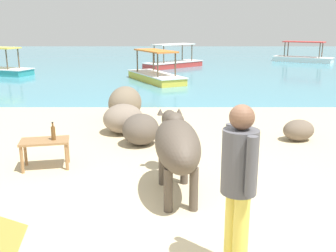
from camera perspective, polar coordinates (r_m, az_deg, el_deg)
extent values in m
cube|color=#CCB78E|center=(4.32, -0.54, -17.20)|extent=(18.00, 14.00, 0.04)
cube|color=teal|center=(25.77, -0.19, 9.62)|extent=(60.00, 36.00, 0.03)
cylinder|color=#4C4238|center=(5.60, -0.94, -5.93)|extent=(0.11, 0.11, 0.57)
cylinder|color=#4C4238|center=(5.64, 2.31, -5.81)|extent=(0.11, 0.11, 0.57)
cylinder|color=#4C4238|center=(4.82, -0.07, -9.51)|extent=(0.11, 0.11, 0.57)
cylinder|color=#4C4238|center=(4.85, 3.73, -9.34)|extent=(0.11, 0.11, 0.57)
ellipsoid|color=#4C4238|center=(5.07, 1.25, -2.73)|extent=(0.73, 1.61, 0.62)
ellipsoid|color=#4C4238|center=(5.96, 0.13, 0.99)|extent=(0.29, 0.44, 0.29)
cone|color=#4C4238|center=(5.92, -1.27, 2.13)|extent=(0.11, 0.11, 0.10)
cone|color=#4C4238|center=(5.95, 1.52, 2.19)|extent=(0.11, 0.11, 0.10)
ellipsoid|color=#4C4238|center=(5.26, 0.90, 0.91)|extent=(0.28, 0.31, 0.21)
cube|color=olive|center=(6.50, -18.00, -2.15)|extent=(0.83, 0.58, 0.04)
cylinder|color=olive|center=(6.71, -14.80, -3.50)|extent=(0.05, 0.05, 0.44)
cylinder|color=olive|center=(6.37, -14.94, -4.50)|extent=(0.05, 0.05, 0.44)
cylinder|color=olive|center=(6.79, -20.55, -3.76)|extent=(0.05, 0.05, 0.44)
cylinder|color=olive|center=(6.45, -21.00, -4.76)|extent=(0.05, 0.05, 0.44)
cylinder|color=brown|center=(6.43, -16.79, -1.05)|extent=(0.07, 0.07, 0.22)
cylinder|color=brown|center=(6.39, -16.88, 0.16)|extent=(0.03, 0.03, 0.06)
cylinder|color=black|center=(6.38, -16.91, 0.49)|extent=(0.03, 0.03, 0.02)
cylinder|color=#DBC64C|center=(3.79, 9.37, -14.78)|extent=(0.14, 0.14, 0.82)
cylinder|color=#DBC64C|center=(3.65, 10.59, -16.08)|extent=(0.14, 0.14, 0.82)
cylinder|color=#4C4C51|center=(3.42, 10.49, -5.22)|extent=(0.32, 0.32, 0.58)
cylinder|color=#4C4C51|center=(3.59, 9.05, -3.70)|extent=(0.09, 0.09, 0.52)
cylinder|color=#4C4C51|center=(3.24, 12.13, -5.94)|extent=(0.09, 0.09, 0.52)
sphere|color=brown|center=(3.31, 10.81, 1.31)|extent=(0.22, 0.22, 0.22)
ellipsoid|color=gray|center=(8.32, -6.77, 1.10)|extent=(1.16, 1.18, 0.63)
ellipsoid|color=#756651|center=(9.49, -6.51, 3.39)|extent=(1.00, 1.21, 0.82)
ellipsoid|color=brown|center=(7.46, -4.19, -0.51)|extent=(0.90, 0.96, 0.61)
ellipsoid|color=#6B5B4C|center=(8.17, 18.70, -0.58)|extent=(0.74, 0.63, 0.43)
cube|color=gold|center=(16.30, -1.99, 7.17)|extent=(2.56, 3.72, 0.28)
cube|color=white|center=(16.28, -1.99, 7.72)|extent=(2.64, 3.81, 0.04)
cylinder|color=brown|center=(15.42, 0.97, 9.04)|extent=(0.06, 0.06, 0.95)
cylinder|color=brown|center=(15.09, -1.67, 8.91)|extent=(0.06, 0.06, 0.95)
cylinder|color=brown|center=(17.37, -2.30, 9.67)|extent=(0.06, 0.06, 0.95)
cylinder|color=brown|center=(17.07, -4.70, 9.55)|extent=(0.06, 0.06, 0.95)
cube|color=orange|center=(16.19, -2.02, 11.10)|extent=(1.94, 2.68, 0.06)
cube|color=#C63833|center=(21.73, 0.68, 9.07)|extent=(3.38, 3.26, 0.28)
cube|color=white|center=(21.71, 0.68, 9.49)|extent=(3.47, 3.35, 0.04)
cylinder|color=brown|center=(20.66, -0.77, 10.49)|extent=(0.06, 0.06, 0.95)
cylinder|color=brown|center=(21.23, -2.19, 10.60)|extent=(0.06, 0.06, 0.95)
cylinder|color=brown|center=(22.17, 3.44, 10.76)|extent=(0.06, 0.06, 0.95)
cylinder|color=brown|center=(22.70, 2.01, 10.87)|extent=(0.06, 0.06, 0.95)
cube|color=silver|center=(21.64, 0.69, 12.03)|extent=(2.48, 2.40, 0.06)
cube|color=white|center=(26.49, 19.21, 9.29)|extent=(3.62, 2.87, 0.28)
cube|color=white|center=(26.48, 19.24, 9.64)|extent=(3.71, 2.95, 0.04)
cylinder|color=brown|center=(26.59, 21.82, 10.41)|extent=(0.06, 0.06, 0.95)
cylinder|color=brown|center=(25.84, 21.48, 10.35)|extent=(0.06, 0.06, 0.95)
cylinder|color=brown|center=(27.09, 17.27, 10.86)|extent=(0.06, 0.06, 0.95)
cylinder|color=brown|center=(26.35, 16.81, 10.80)|extent=(0.06, 0.06, 0.95)
cube|color=red|center=(26.42, 19.42, 11.71)|extent=(2.63, 2.15, 0.06)
cylinder|color=brown|center=(19.78, -21.45, 9.30)|extent=(0.06, 0.06, 0.95)
cylinder|color=brown|center=(19.20, -22.95, 9.02)|extent=(0.06, 0.06, 0.95)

